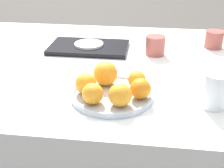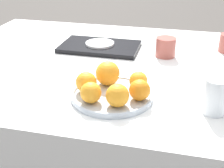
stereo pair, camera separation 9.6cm
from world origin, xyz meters
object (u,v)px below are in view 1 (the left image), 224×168
orange_1 (120,95)px  orange_4 (141,89)px  fruit_platter (112,95)px  orange_5 (86,83)px  cup_2 (214,39)px  water_glass (215,91)px  orange_2 (105,73)px  side_plate (89,44)px  orange_0 (137,79)px  orange_3 (93,94)px  cup_1 (155,45)px  serving_tray (89,47)px

orange_1 → orange_4: orange_1 is taller
fruit_platter → orange_5: size_ratio=3.91×
cup_2 → fruit_platter: bearing=-126.7°
water_glass → orange_2: bearing=166.5°
fruit_platter → water_glass: size_ratio=2.43×
side_plate → orange_0: bearing=-58.0°
fruit_platter → water_glass: (0.32, -0.02, 0.05)m
orange_0 → orange_3: (-0.13, -0.12, 0.00)m
orange_2 → orange_3: orange_2 is taller
orange_1 → orange_3: size_ratio=1.08×
orange_3 → water_glass: bearing=7.8°
orange_0 → orange_5: orange_5 is taller
orange_2 → orange_0: bearing=-4.8°
orange_2 → cup_2: size_ratio=1.01×
orange_3 → water_glass: 0.37m
orange_0 → water_glass: bearing=-17.2°
orange_4 → side_plate: orange_4 is taller
orange_5 → cup_1: (0.22, 0.42, -0.01)m
side_plate → orange_3: bearing=-77.4°
orange_4 → water_glass: bearing=-0.5°
fruit_platter → orange_1: size_ratio=3.78×
fruit_platter → cup_1: size_ratio=3.15×
orange_2 → cup_1: size_ratio=0.98×
orange_5 → serving_tray: size_ratio=0.19×
orange_4 → cup_1: cup_1 is taller
orange_0 → orange_1: orange_1 is taller
cup_1 → orange_4: bearing=-95.7°
orange_2 → orange_4: bearing=-33.4°
orange_2 → cup_1: bearing=64.6°
fruit_platter → serving_tray: 0.47m
orange_3 → serving_tray: size_ratio=0.19×
serving_tray → orange_1: bearing=-68.8°
orange_2 → water_glass: (0.35, -0.08, -0.00)m
serving_tray → cup_1: size_ratio=4.18×
orange_1 → side_plate: orange_1 is taller
water_glass → cup_1: size_ratio=1.30×
water_glass → cup_2: bearing=81.1°
serving_tray → cup_1: bearing=-4.9°
cup_2 → cup_1: bearing=-155.3°
orange_2 → serving_tray: orange_2 is taller
orange_2 → orange_5: bearing=-127.8°
serving_tray → cup_2: size_ratio=4.32×
fruit_platter → orange_2: 0.09m
orange_2 → orange_5: (-0.05, -0.07, -0.01)m
orange_4 → cup_1: bearing=84.3°
serving_tray → side_plate: size_ratio=2.70×
water_glass → side_plate: (-0.48, 0.46, -0.03)m
water_glass → orange_4: bearing=179.5°
orange_1 → orange_4: (0.06, 0.05, -0.00)m
orange_1 → serving_tray: 0.55m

